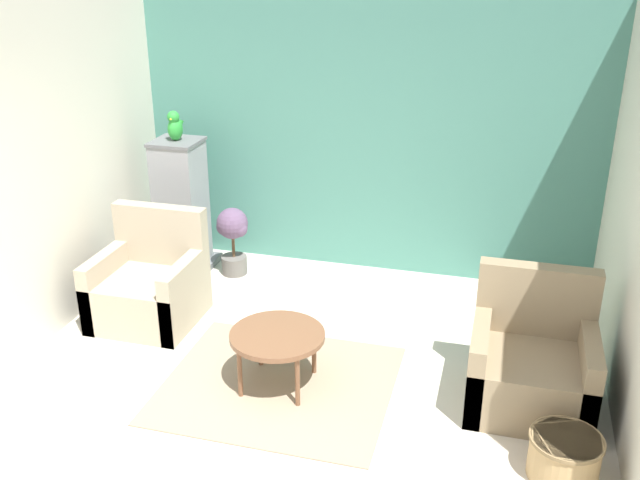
# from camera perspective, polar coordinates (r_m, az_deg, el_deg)

# --- Properties ---
(ground_plane) EXTENTS (20.00, 20.00, 0.00)m
(ground_plane) POSITION_cam_1_polar(r_m,az_deg,el_deg) (4.78, -5.59, -18.60)
(ground_plane) COLOR beige
(ground_plane) RESTS_ON ground
(wall_back_accent) EXTENTS (4.65, 0.06, 2.78)m
(wall_back_accent) POSITION_cam_1_polar(r_m,az_deg,el_deg) (7.06, 3.68, 8.32)
(wall_back_accent) COLOR #4C897A
(wall_back_accent) RESTS_ON ground_plane
(wall_left) EXTENTS (0.06, 3.35, 2.78)m
(wall_left) POSITION_cam_1_polar(r_m,az_deg,el_deg) (6.44, -20.23, 5.51)
(wall_left) COLOR beige
(wall_left) RESTS_ON ground_plane
(area_rug) EXTENTS (1.73, 1.53, 0.01)m
(area_rug) POSITION_cam_1_polar(r_m,az_deg,el_deg) (5.60, -3.33, -11.43)
(area_rug) COLOR gray
(area_rug) RESTS_ON ground_plane
(coffee_table) EXTENTS (0.72, 0.72, 0.46)m
(coffee_table) POSITION_cam_1_polar(r_m,az_deg,el_deg) (5.38, -3.43, -7.83)
(coffee_table) COLOR brown
(coffee_table) RESTS_ON ground_plane
(armchair_left) EXTENTS (0.87, 0.82, 0.98)m
(armchair_left) POSITION_cam_1_polar(r_m,az_deg,el_deg) (6.53, -13.48, -3.72)
(armchair_left) COLOR tan
(armchair_left) RESTS_ON ground_plane
(armchair_right) EXTENTS (0.87, 0.82, 0.98)m
(armchair_right) POSITION_cam_1_polar(r_m,az_deg,el_deg) (5.46, 16.53, -9.70)
(armchair_right) COLOR #8E7A5B
(armchair_right) RESTS_ON ground_plane
(birdcage) EXTENTS (0.59, 0.59, 1.36)m
(birdcage) POSITION_cam_1_polar(r_m,az_deg,el_deg) (7.37, -11.02, 2.56)
(birdcage) COLOR slate
(birdcage) RESTS_ON ground_plane
(parrot) EXTENTS (0.14, 0.25, 0.30)m
(parrot) POSITION_cam_1_polar(r_m,az_deg,el_deg) (7.13, -11.51, 8.90)
(parrot) COLOR green
(parrot) RESTS_ON birdcage
(potted_plant) EXTENTS (0.35, 0.31, 0.71)m
(potted_plant) POSITION_cam_1_polar(r_m,az_deg,el_deg) (7.21, -7.01, 0.50)
(potted_plant) COLOR #66605B
(potted_plant) RESTS_ON ground_plane
(wicker_basket) EXTENTS (0.46, 0.46, 0.30)m
(wicker_basket) POSITION_cam_1_polar(r_m,az_deg,el_deg) (4.93, 18.96, -16.00)
(wicker_basket) COLOR tan
(wicker_basket) RESTS_ON ground_plane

